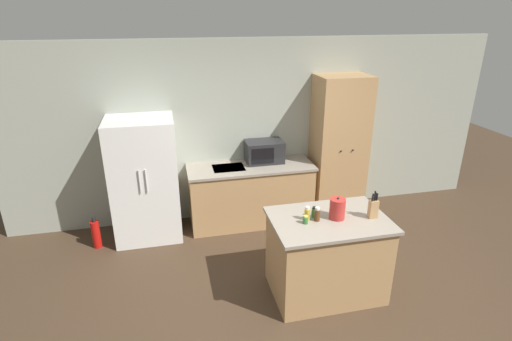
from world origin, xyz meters
TOP-DOWN VIEW (x-y plane):
  - ground_plane at (0.00, 0.00)m, footprint 14.00×14.00m
  - wall_back at (0.00, 2.33)m, footprint 7.20×0.06m
  - refrigerator at (-1.65, 1.94)m, footprint 0.86×0.74m
  - back_counter at (-0.19, 1.99)m, footprint 1.79×0.67m
  - pantry_cabinet at (1.15, 2.03)m, footprint 0.75×0.57m
  - kitchen_island at (0.27, 0.24)m, footprint 1.23×0.85m
  - microwave at (0.04, 2.10)m, footprint 0.53×0.36m
  - knife_block at (0.72, 0.17)m, footprint 0.09×0.06m
  - spice_bottle_tall_dark at (0.13, 0.32)m, footprint 0.06×0.06m
  - spice_bottle_short_red at (0.04, 0.28)m, footprint 0.06×0.06m
  - spice_bottle_amber_oil at (0.13, 0.24)m, footprint 0.06×0.06m
  - spice_bottle_green_herb at (-0.01, 0.21)m, footprint 0.06×0.06m
  - kettle at (0.35, 0.24)m, footprint 0.16×0.16m
  - fire_extinguisher at (-2.33, 1.76)m, footprint 0.11×0.11m

SIDE VIEW (x-z plane):
  - ground_plane at x=0.00m, z-range 0.00..0.00m
  - fire_extinguisher at x=-2.33m, z-range -0.03..0.42m
  - back_counter at x=-0.19m, z-range 0.00..0.89m
  - kitchen_island at x=0.27m, z-range 0.00..0.92m
  - refrigerator at x=-1.65m, z-range 0.00..1.66m
  - spice_bottle_green_herb at x=-0.01m, z-range 0.91..1.00m
  - spice_bottle_tall_dark at x=0.13m, z-range 0.91..1.03m
  - spice_bottle_short_red at x=0.04m, z-range 0.91..1.06m
  - spice_bottle_amber_oil at x=0.13m, z-range 0.91..1.06m
  - kettle at x=0.35m, z-range 0.90..1.15m
  - knife_block at x=0.72m, z-range 0.87..1.18m
  - microwave at x=0.04m, z-range 0.89..1.20m
  - pantry_cabinet at x=1.15m, z-range 0.00..2.10m
  - wall_back at x=0.00m, z-range 0.00..2.60m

